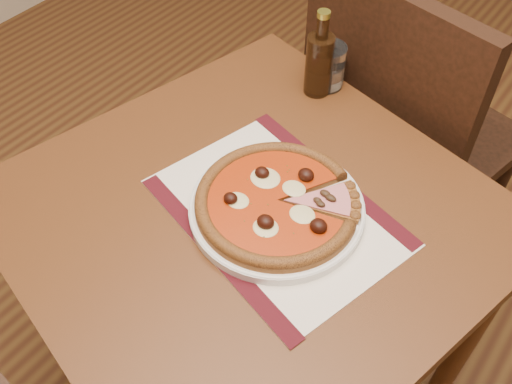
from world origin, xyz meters
TOP-DOWN VIEW (x-y plane):
  - table at (-0.42, -0.37)m, footprint 0.96×0.96m
  - chair_far at (-0.38, 0.20)m, footprint 0.54×0.54m
  - placemat at (-0.38, -0.35)m, footprint 0.49×0.41m
  - plate at (-0.38, -0.35)m, footprint 0.31×0.31m
  - pizza at (-0.38, -0.35)m, footprint 0.29×0.29m
  - ham_slice at (-0.31, -0.29)m, footprint 0.13×0.12m
  - water_glass at (-0.51, 0.02)m, footprint 0.10×0.10m
  - bottle at (-0.51, -0.02)m, footprint 0.06×0.06m

SIDE VIEW (x-z plane):
  - chair_far at x=-0.38m, z-range 0.07..1.04m
  - table at x=-0.42m, z-range 0.27..1.02m
  - placemat at x=-0.38m, z-range 0.75..0.75m
  - plate at x=-0.38m, z-range 0.75..0.77m
  - ham_slice at x=-0.31m, z-range 0.77..0.79m
  - pizza at x=-0.38m, z-range 0.76..0.80m
  - water_glass at x=-0.51m, z-range 0.75..0.85m
  - bottle at x=-0.51m, z-range 0.73..0.92m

